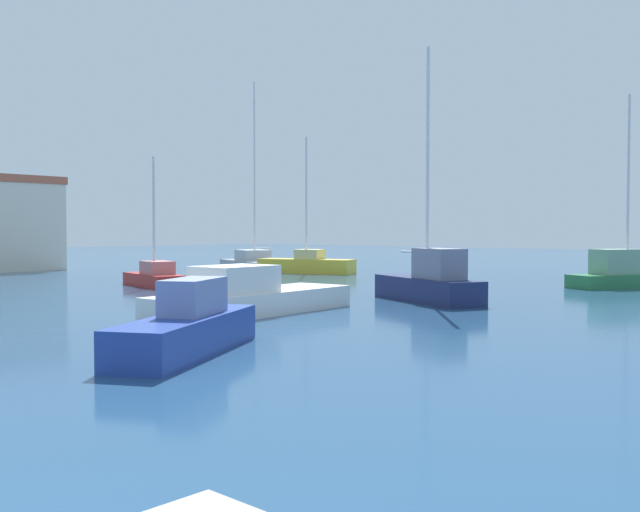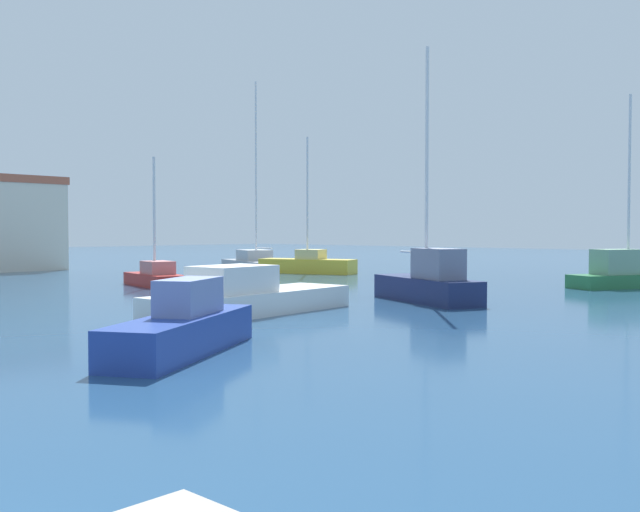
{
  "view_description": "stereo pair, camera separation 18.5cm",
  "coord_description": "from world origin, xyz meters",
  "px_view_note": "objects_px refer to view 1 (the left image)",
  "views": [
    {
      "loc": [
        -0.66,
        -4.39,
        2.58
      ],
      "look_at": [
        22.6,
        16.96,
        1.46
      ],
      "focal_mm": 40.34,
      "sensor_mm": 36.0,
      "label": 1
    },
    {
      "loc": [
        -0.53,
        -4.53,
        2.58
      ],
      "look_at": [
        22.6,
        16.96,
        1.46
      ],
      "focal_mm": 40.34,
      "sensor_mm": 36.0,
      "label": 2
    }
  ],
  "objects_px": {
    "sailboat_green_behind_lamppost": "(623,273)",
    "motorboat_white_near_pier": "(249,297)",
    "sailboat_red_far_left": "(155,276)",
    "sailboat_yellow_far_right": "(307,264)",
    "sailboat_grey_distant_north": "(254,261)",
    "motorboat_blue_center_channel": "(188,328)",
    "sailboat_navy_inner_mooring": "(430,282)"
  },
  "relations": [
    {
      "from": "sailboat_grey_distant_north",
      "to": "sailboat_red_far_left",
      "type": "relative_size",
      "value": 2.12
    },
    {
      "from": "sailboat_green_behind_lamppost",
      "to": "motorboat_blue_center_channel",
      "type": "height_order",
      "value": "sailboat_green_behind_lamppost"
    },
    {
      "from": "sailboat_red_far_left",
      "to": "sailboat_grey_distant_north",
      "type": "bearing_deg",
      "value": 31.52
    },
    {
      "from": "motorboat_blue_center_channel",
      "to": "sailboat_yellow_far_right",
      "type": "height_order",
      "value": "sailboat_yellow_far_right"
    },
    {
      "from": "sailboat_grey_distant_north",
      "to": "motorboat_blue_center_channel",
      "type": "xyz_separation_m",
      "value": [
        -23.92,
        -24.32,
        0.04
      ]
    },
    {
      "from": "sailboat_red_far_left",
      "to": "sailboat_yellow_far_right",
      "type": "bearing_deg",
      "value": 8.72
    },
    {
      "from": "sailboat_green_behind_lamppost",
      "to": "sailboat_navy_inner_mooring",
      "type": "bearing_deg",
      "value": 166.66
    },
    {
      "from": "sailboat_red_far_left",
      "to": "sailboat_yellow_far_right",
      "type": "relative_size",
      "value": 0.73
    },
    {
      "from": "sailboat_navy_inner_mooring",
      "to": "motorboat_blue_center_channel",
      "type": "relative_size",
      "value": 1.83
    },
    {
      "from": "sailboat_grey_distant_north",
      "to": "sailboat_navy_inner_mooring",
      "type": "relative_size",
      "value": 1.38
    },
    {
      "from": "sailboat_navy_inner_mooring",
      "to": "sailboat_green_behind_lamppost",
      "type": "height_order",
      "value": "sailboat_navy_inner_mooring"
    },
    {
      "from": "sailboat_grey_distant_north",
      "to": "sailboat_red_far_left",
      "type": "xyz_separation_m",
      "value": [
        -13.89,
        -8.52,
        -0.03
      ]
    },
    {
      "from": "sailboat_navy_inner_mooring",
      "to": "sailboat_yellow_far_right",
      "type": "height_order",
      "value": "sailboat_navy_inner_mooring"
    },
    {
      "from": "motorboat_blue_center_channel",
      "to": "sailboat_grey_distant_north",
      "type": "bearing_deg",
      "value": 45.47
    },
    {
      "from": "sailboat_green_behind_lamppost",
      "to": "motorboat_white_near_pier",
      "type": "relative_size",
      "value": 1.15
    },
    {
      "from": "sailboat_green_behind_lamppost",
      "to": "sailboat_yellow_far_right",
      "type": "height_order",
      "value": "sailboat_green_behind_lamppost"
    },
    {
      "from": "sailboat_grey_distant_north",
      "to": "sailboat_green_behind_lamppost",
      "type": "xyz_separation_m",
      "value": [
        0.06,
        -24.69,
        0.16
      ]
    },
    {
      "from": "sailboat_navy_inner_mooring",
      "to": "motorboat_white_near_pier",
      "type": "relative_size",
      "value": 1.21
    },
    {
      "from": "sailboat_grey_distant_north",
      "to": "motorboat_white_near_pier",
      "type": "height_order",
      "value": "sailboat_grey_distant_north"
    },
    {
      "from": "sailboat_grey_distant_north",
      "to": "motorboat_blue_center_channel",
      "type": "relative_size",
      "value": 2.53
    },
    {
      "from": "motorboat_blue_center_channel",
      "to": "sailboat_red_far_left",
      "type": "relative_size",
      "value": 0.84
    },
    {
      "from": "sailboat_yellow_far_right",
      "to": "sailboat_red_far_left",
      "type": "bearing_deg",
      "value": -171.28
    },
    {
      "from": "sailboat_navy_inner_mooring",
      "to": "motorboat_blue_center_channel",
      "type": "distance_m",
      "value": 12.73
    },
    {
      "from": "sailboat_navy_inner_mooring",
      "to": "sailboat_red_far_left",
      "type": "relative_size",
      "value": 1.53
    },
    {
      "from": "sailboat_grey_distant_north",
      "to": "sailboat_green_behind_lamppost",
      "type": "bearing_deg",
      "value": -89.86
    },
    {
      "from": "sailboat_navy_inner_mooring",
      "to": "sailboat_red_far_left",
      "type": "xyz_separation_m",
      "value": [
        -2.47,
        13.45,
        -0.27
      ]
    },
    {
      "from": "motorboat_blue_center_channel",
      "to": "sailboat_green_behind_lamppost",
      "type": "bearing_deg",
      "value": -0.89
    },
    {
      "from": "sailboat_navy_inner_mooring",
      "to": "sailboat_green_behind_lamppost",
      "type": "relative_size",
      "value": 1.05
    },
    {
      "from": "motorboat_white_near_pier",
      "to": "sailboat_yellow_far_right",
      "type": "xyz_separation_m",
      "value": [
        16.54,
        13.31,
        0.04
      ]
    },
    {
      "from": "sailboat_green_behind_lamppost",
      "to": "motorboat_white_near_pier",
      "type": "distance_m",
      "value": 18.97
    },
    {
      "from": "sailboat_grey_distant_north",
      "to": "sailboat_yellow_far_right",
      "type": "relative_size",
      "value": 1.55
    },
    {
      "from": "sailboat_grey_distant_north",
      "to": "sailboat_yellow_far_right",
      "type": "height_order",
      "value": "sailboat_grey_distant_north"
    }
  ]
}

